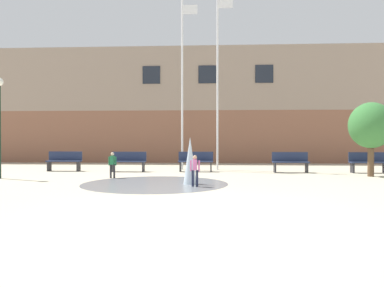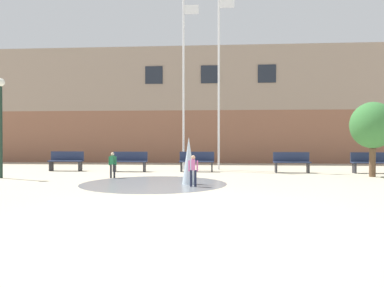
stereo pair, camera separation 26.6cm
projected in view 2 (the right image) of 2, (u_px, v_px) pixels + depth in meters
The scene contains 14 objects.
ground_plane at pixel (189, 215), 7.36m from camera, with size 100.00×100.00×0.00m, color #BCB299.
library_building at pixel (211, 108), 26.19m from camera, with size 36.00×6.05×7.32m.
splash_fountain at pixel (176, 169), 12.43m from camera, with size 4.88×4.88×1.57m.
park_bench_left_of_flagpoles at pixel (66, 161), 17.61m from camera, with size 1.60×0.44×0.91m.
park_bench_under_left_flagpole at pixel (130, 161), 17.23m from camera, with size 1.60×0.44×0.91m.
park_bench_center at pixel (197, 161), 17.17m from camera, with size 1.60×0.44×0.91m.
park_bench_under_right_flagpole at pixel (292, 162), 16.64m from camera, with size 1.60×0.44×0.91m.
park_bench_far_right at pixel (370, 162), 16.37m from camera, with size 1.60×0.44×0.91m.
child_running at pixel (193, 168), 11.71m from camera, with size 0.31×0.22×0.99m.
child_with_pink_shirt at pixel (113, 163), 14.35m from camera, with size 0.31×0.22×0.99m.
flagpole_left at pixel (184, 78), 18.27m from camera, with size 0.80×0.10×8.44m.
flagpole_right at pixel (219, 75), 18.15m from camera, with size 0.80×0.10×8.70m.
lamp_post_left_lane at pixel (1, 113), 14.25m from camera, with size 0.32×0.32×3.82m.
street_tree_near_building at pixel (373, 126), 14.77m from camera, with size 1.72×1.72×2.96m.
Camera 2 is at (0.61, -7.31, 1.49)m, focal length 35.00 mm.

